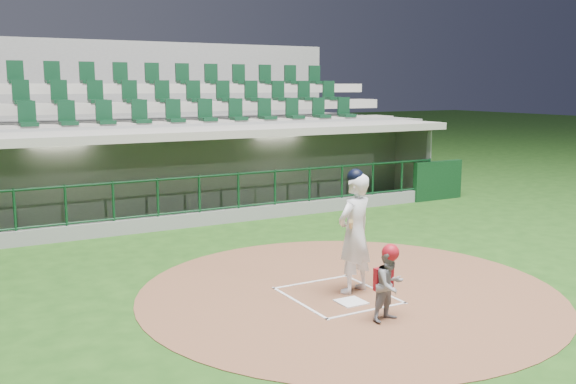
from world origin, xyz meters
The scene contains 8 objects.
ground centered at (0.00, 0.00, 0.00)m, with size 120.00×120.00×0.00m, color #1D4413.
dirt_circle centered at (0.30, -0.20, 0.01)m, with size 7.20×7.20×0.01m, color brown.
home_plate centered at (0.00, -0.70, 0.02)m, with size 0.43×0.43×0.02m, color white.
batter_box_chalk centered at (0.00, -0.30, 0.02)m, with size 1.55×1.80×0.01m.
dugout_structure centered at (-0.06, 7.84, 0.96)m, with size 16.40×3.70×3.00m.
seating_deck centered at (0.00, 10.91, 1.42)m, with size 17.00×6.72×5.15m.
batter centered at (0.36, -0.26, 1.06)m, with size 0.97×0.98×2.12m.
catcher centered at (0.04, -1.62, 0.59)m, with size 0.60×0.50×1.18m.
Camera 1 is at (-5.76, -8.91, 3.50)m, focal length 40.00 mm.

